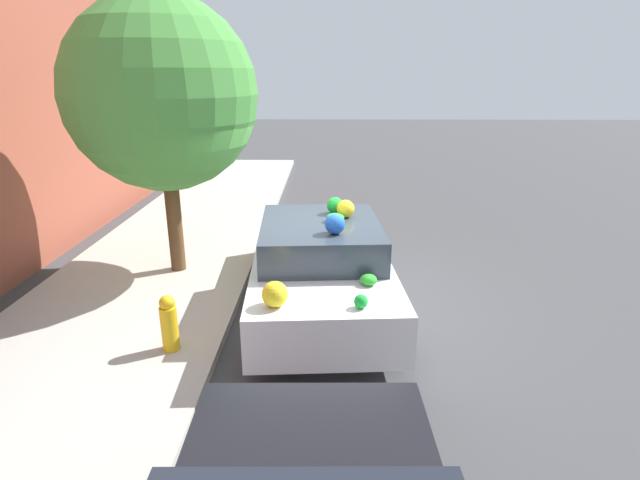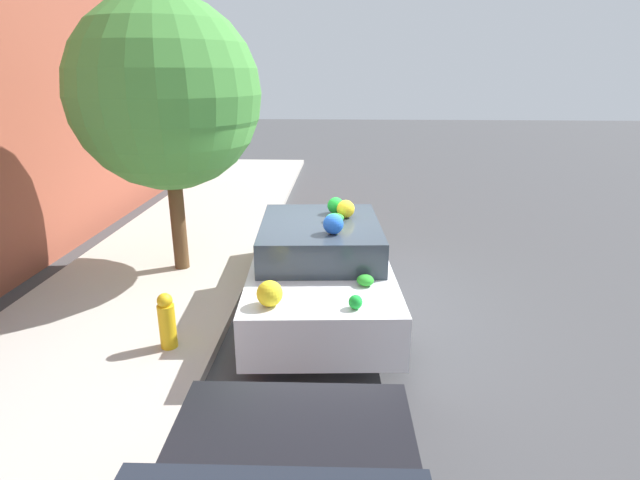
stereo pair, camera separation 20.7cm
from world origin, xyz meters
The scene contains 5 objects.
ground_plane centered at (0.00, 0.00, 0.00)m, with size 60.00×60.00×0.00m, color #424244.
sidewalk_curb centered at (0.00, 2.70, 0.06)m, with size 24.00×3.20×0.12m.
street_tree centered at (1.14, 2.30, 2.94)m, with size 2.89×2.89×4.27m.
fire_hydrant centered at (-1.40, 1.66, 0.47)m, with size 0.20×0.20×0.70m.
art_car centered at (-0.02, -0.09, 0.71)m, with size 4.33×2.07×1.60m.
Camera 1 is at (-6.60, -0.21, 3.28)m, focal length 28.00 mm.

